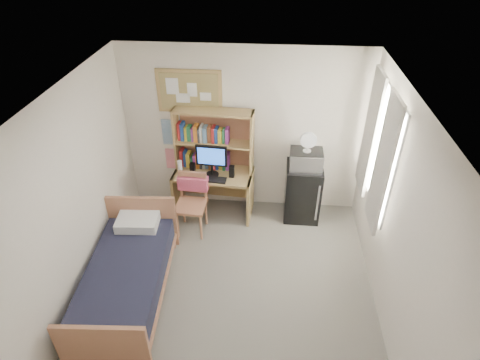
# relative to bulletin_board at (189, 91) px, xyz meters

# --- Properties ---
(floor) EXTENTS (3.60, 4.20, 0.02)m
(floor) POSITION_rel_bulletin_board_xyz_m (0.78, -2.08, -1.93)
(floor) COLOR gray
(floor) RESTS_ON ground
(ceiling) EXTENTS (3.60, 4.20, 0.02)m
(ceiling) POSITION_rel_bulletin_board_xyz_m (0.78, -2.08, 0.68)
(ceiling) COLOR white
(ceiling) RESTS_ON wall_back
(wall_back) EXTENTS (3.60, 0.04, 2.60)m
(wall_back) POSITION_rel_bulletin_board_xyz_m (0.78, 0.02, -0.62)
(wall_back) COLOR white
(wall_back) RESTS_ON floor
(wall_left) EXTENTS (0.04, 4.20, 2.60)m
(wall_left) POSITION_rel_bulletin_board_xyz_m (-1.02, -2.08, -0.62)
(wall_left) COLOR white
(wall_left) RESTS_ON floor
(wall_right) EXTENTS (0.04, 4.20, 2.60)m
(wall_right) POSITION_rel_bulletin_board_xyz_m (2.58, -2.08, -0.62)
(wall_right) COLOR white
(wall_right) RESTS_ON floor
(window_unit) EXTENTS (0.10, 1.40, 1.70)m
(window_unit) POSITION_rel_bulletin_board_xyz_m (2.53, -0.88, -0.32)
(window_unit) COLOR white
(window_unit) RESTS_ON wall_right
(curtain_left) EXTENTS (0.04, 0.55, 1.70)m
(curtain_left) POSITION_rel_bulletin_board_xyz_m (2.50, -1.28, -0.32)
(curtain_left) COLOR silver
(curtain_left) RESTS_ON wall_right
(curtain_right) EXTENTS (0.04, 0.55, 1.70)m
(curtain_right) POSITION_rel_bulletin_board_xyz_m (2.50, -0.48, -0.32)
(curtain_right) COLOR silver
(curtain_right) RESTS_ON wall_right
(bulletin_board) EXTENTS (0.94, 0.03, 0.64)m
(bulletin_board) POSITION_rel_bulletin_board_xyz_m (0.00, 0.00, 0.00)
(bulletin_board) COLOR #A18E55
(bulletin_board) RESTS_ON wall_back
(poster_wave) EXTENTS (0.30, 0.01, 0.42)m
(poster_wave) POSITION_rel_bulletin_board_xyz_m (-0.32, 0.01, -0.67)
(poster_wave) COLOR #265F9B
(poster_wave) RESTS_ON wall_back
(poster_japan) EXTENTS (0.28, 0.01, 0.36)m
(poster_japan) POSITION_rel_bulletin_board_xyz_m (-0.32, 0.01, -1.14)
(poster_japan) COLOR #E22747
(poster_japan) RESTS_ON wall_back
(desk) EXTENTS (1.23, 0.68, 0.75)m
(desk) POSITION_rel_bulletin_board_xyz_m (0.34, -0.30, -1.55)
(desk) COLOR tan
(desk) RESTS_ON floor
(desk_chair) EXTENTS (0.50, 0.50, 0.95)m
(desk_chair) POSITION_rel_bulletin_board_xyz_m (0.07, -0.79, -1.45)
(desk_chair) COLOR #B57956
(desk_chair) RESTS_ON floor
(mini_fridge) EXTENTS (0.54, 0.54, 0.91)m
(mini_fridge) POSITION_rel_bulletin_board_xyz_m (1.72, -0.27, -1.46)
(mini_fridge) COLOR black
(mini_fridge) RESTS_ON floor
(bed) EXTENTS (1.04, 1.91, 0.51)m
(bed) POSITION_rel_bulletin_board_xyz_m (-0.50, -2.08, -1.66)
(bed) COLOR black
(bed) RESTS_ON floor
(hutch) EXTENTS (1.19, 0.38, 0.96)m
(hutch) POSITION_rel_bulletin_board_xyz_m (0.35, -0.15, -0.69)
(hutch) COLOR tan
(hutch) RESTS_ON desk
(monitor) EXTENTS (0.46, 0.07, 0.49)m
(monitor) POSITION_rel_bulletin_board_xyz_m (0.34, -0.36, -0.93)
(monitor) COLOR black
(monitor) RESTS_ON desk
(keyboard) EXTENTS (0.49, 0.18, 0.02)m
(keyboard) POSITION_rel_bulletin_board_xyz_m (0.33, -0.50, -1.16)
(keyboard) COLOR black
(keyboard) RESTS_ON desk
(speaker_left) EXTENTS (0.08, 0.08, 0.17)m
(speaker_left) POSITION_rel_bulletin_board_xyz_m (0.04, -0.34, -1.09)
(speaker_left) COLOR black
(speaker_left) RESTS_ON desk
(speaker_right) EXTENTS (0.08, 0.08, 0.18)m
(speaker_right) POSITION_rel_bulletin_board_xyz_m (0.64, -0.38, -1.08)
(speaker_right) COLOR black
(speaker_right) RESTS_ON desk
(water_bottle) EXTENTS (0.07, 0.07, 0.23)m
(water_bottle) POSITION_rel_bulletin_board_xyz_m (-0.15, -0.37, -1.06)
(water_bottle) COLOR white
(water_bottle) RESTS_ON desk
(hoodie) EXTENTS (0.45, 0.16, 0.21)m
(hoodie) POSITION_rel_bulletin_board_xyz_m (0.08, -0.59, -1.19)
(hoodie) COLOR #D04F6C
(hoodie) RESTS_ON desk_chair
(microwave) EXTENTS (0.48, 0.37, 0.27)m
(microwave) POSITION_rel_bulletin_board_xyz_m (1.72, -0.29, -0.87)
(microwave) COLOR silver
(microwave) RESTS_ON mini_fridge
(desk_fan) EXTENTS (0.24, 0.24, 0.29)m
(desk_fan) POSITION_rel_bulletin_board_xyz_m (1.72, -0.29, -0.59)
(desk_fan) COLOR white
(desk_fan) RESTS_ON microwave
(pillow) EXTENTS (0.57, 0.42, 0.13)m
(pillow) POSITION_rel_bulletin_board_xyz_m (-0.55, -1.33, -1.34)
(pillow) COLOR white
(pillow) RESTS_ON bed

